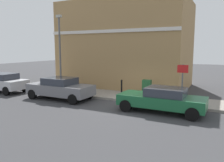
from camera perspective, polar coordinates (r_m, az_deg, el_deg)
The scene contains 10 objects.
ground at distance 13.34m, azimuth 5.49°, elevation -6.25°, with size 80.00×80.00×0.00m, color #38383A.
sidewalk at distance 17.84m, azimuth -10.50°, elevation -2.43°, with size 2.60×30.00×0.15m, color gray.
corner_building at distance 20.24m, azimuth 3.71°, elevation 8.94°, with size 6.85×10.51×7.18m.
car_green at distance 12.10m, azimuth 12.58°, elevation -4.52°, with size 1.89×4.49×1.32m.
car_grey at distance 15.25m, azimuth -12.96°, elevation -1.73°, with size 1.98×4.44×1.43m.
car_silver at distance 19.39m, azimuth -26.11°, elevation -0.26°, with size 1.92×4.34×1.45m.
utility_cabinet at distance 14.98m, azimuth 8.79°, elevation -2.05°, with size 0.46×0.61×1.15m.
bollard_near_cabinet at distance 15.73m, azimuth 2.44°, elevation -1.39°, with size 0.14×0.14×1.04m.
street_sign at distance 13.27m, azimuth 17.40°, elevation 0.65°, with size 0.08×0.60×2.30m.
lamppost at distance 18.11m, azimuth -13.05°, elevation 7.93°, with size 0.20×0.44×5.72m.
Camera 1 is at (-12.07, -4.61, 3.31)m, focal length 36.13 mm.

